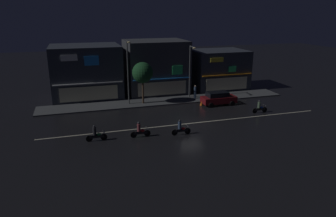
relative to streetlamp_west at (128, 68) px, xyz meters
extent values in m
plane|color=black|center=(4.90, -8.48, -4.73)|extent=(140.00, 140.00, 0.00)
cube|color=beige|center=(4.90, -8.48, -4.72)|extent=(30.37, 0.16, 0.01)
cube|color=#424447|center=(4.90, 0.35, -4.66)|extent=(31.96, 3.68, 0.14)
cube|color=#383A3F|center=(4.90, 5.63, -1.05)|extent=(8.36, 6.77, 7.37)
cube|color=#268CF2|center=(4.90, 2.12, -2.13)|extent=(7.94, 0.24, 0.12)
cube|color=#33E572|center=(7.03, 2.18, -1.04)|extent=(1.44, 0.08, 1.20)
cube|color=beige|center=(4.90, 2.18, -3.43)|extent=(6.68, 0.06, 1.80)
cube|color=#2D333D|center=(-4.68, 5.76, -1.25)|extent=(8.96, 7.03, 6.96)
cube|color=white|center=(-4.68, 2.12, -2.13)|extent=(8.51, 0.24, 0.12)
cube|color=#268CF2|center=(-4.10, 2.18, 0.69)|extent=(1.76, 0.08, 1.15)
cube|color=white|center=(-6.70, 2.18, 1.13)|extent=(1.93, 0.08, 0.72)
cube|color=beige|center=(-4.68, 2.18, -3.43)|extent=(7.17, 0.06, 1.80)
cube|color=#2D333D|center=(14.49, 5.31, -1.87)|extent=(7.99, 6.12, 5.72)
cube|color=orange|center=(14.49, 2.12, -2.13)|extent=(7.59, 0.24, 0.12)
cube|color=#33E572|center=(15.21, 2.18, -1.34)|extent=(1.20, 0.08, 0.82)
cube|color=yellow|center=(12.78, 2.18, 0.06)|extent=(1.92, 0.08, 0.59)
cube|color=beige|center=(14.49, 2.18, -3.43)|extent=(6.39, 0.06, 1.80)
cylinder|color=#47494C|center=(0.00, 0.20, -0.65)|extent=(0.16, 0.16, 7.87)
cube|color=#47494C|center=(0.00, -0.50, 3.18)|extent=(0.10, 1.40, 0.10)
ellipsoid|color=#F9E099|center=(0.00, -1.20, 3.10)|extent=(0.44, 0.32, 0.20)
cylinder|color=#47494C|center=(8.33, 0.96, -1.15)|extent=(0.16, 0.16, 6.88)
cube|color=#47494C|center=(8.33, 0.26, 2.19)|extent=(0.10, 1.40, 0.10)
ellipsoid|color=#F9E099|center=(8.33, -0.44, 2.11)|extent=(0.44, 0.32, 0.20)
cylinder|color=#334766|center=(8.85, 0.18, -3.81)|extent=(0.33, 0.33, 1.55)
sphere|color=tan|center=(8.85, 0.18, -2.92)|extent=(0.22, 0.22, 0.22)
cylinder|color=#473323|center=(1.75, -0.09, -3.15)|extent=(0.24, 0.24, 2.87)
sphere|color=#194723|center=(1.75, -0.09, -0.69)|extent=(2.57, 2.57, 2.57)
cube|color=maroon|center=(10.73, -3.06, -4.04)|extent=(4.30, 1.78, 0.76)
cube|color=black|center=(10.52, -3.06, -3.36)|extent=(2.58, 1.57, 0.60)
cube|color=#F9F2CC|center=(12.84, -2.45, -3.94)|extent=(0.08, 0.20, 0.12)
cube|color=#F9F2CC|center=(12.84, -3.66, -3.94)|extent=(0.08, 0.20, 0.12)
cylinder|color=black|center=(12.15, -2.17, -4.42)|extent=(0.62, 0.20, 0.62)
cylinder|color=black|center=(12.15, -3.95, -4.42)|extent=(0.62, 0.20, 0.62)
cylinder|color=black|center=(9.31, -2.17, -4.42)|extent=(0.62, 0.20, 0.62)
cylinder|color=black|center=(9.31, -3.95, -4.42)|extent=(0.62, 0.20, 0.62)
cylinder|color=black|center=(-4.18, -10.35, -4.43)|extent=(0.60, 0.08, 0.60)
cylinder|color=black|center=(-5.48, -10.35, -4.43)|extent=(0.60, 0.10, 0.60)
cube|color=black|center=(-4.83, -10.35, -4.33)|extent=(1.30, 0.14, 0.20)
ellipsoid|color=#268C3F|center=(-4.63, -10.35, -4.11)|extent=(0.44, 0.26, 0.24)
cube|color=black|center=(-5.03, -10.35, -4.18)|extent=(0.56, 0.22, 0.10)
cylinder|color=slate|center=(-4.23, -10.35, -3.88)|extent=(0.03, 0.60, 0.03)
sphere|color=white|center=(-4.14, -10.35, -3.98)|extent=(0.14, 0.14, 0.14)
cylinder|color=#232328|center=(-4.98, -10.35, -3.78)|extent=(0.32, 0.32, 0.70)
sphere|color=#333338|center=(-4.98, -10.35, -3.32)|extent=(0.22, 0.22, 0.22)
cylinder|color=black|center=(-0.20, -10.59, -4.43)|extent=(0.60, 0.08, 0.60)
cylinder|color=black|center=(-1.50, -10.59, -4.43)|extent=(0.60, 0.10, 0.60)
cube|color=black|center=(-0.85, -10.59, -4.33)|extent=(1.30, 0.14, 0.20)
ellipsoid|color=red|center=(-0.65, -10.59, -4.11)|extent=(0.44, 0.26, 0.24)
cube|color=black|center=(-1.05, -10.59, -4.18)|extent=(0.56, 0.22, 0.10)
cylinder|color=slate|center=(-0.25, -10.59, -3.88)|extent=(0.03, 0.60, 0.03)
sphere|color=white|center=(-0.16, -10.59, -3.98)|extent=(0.14, 0.14, 0.14)
cylinder|color=brown|center=(-1.00, -10.59, -3.78)|extent=(0.32, 0.32, 0.70)
sphere|color=#333338|center=(-1.00, -10.59, -3.32)|extent=(0.22, 0.22, 0.22)
cylinder|color=black|center=(14.51, -7.40, -4.43)|extent=(0.60, 0.08, 0.60)
cylinder|color=black|center=(13.21, -7.40, -4.43)|extent=(0.60, 0.10, 0.60)
cube|color=black|center=(13.86, -7.40, -4.33)|extent=(1.30, 0.14, 0.20)
ellipsoid|color=#1E4CB2|center=(14.06, -7.40, -4.11)|extent=(0.44, 0.26, 0.24)
cube|color=black|center=(13.66, -7.40, -4.18)|extent=(0.56, 0.22, 0.10)
cylinder|color=slate|center=(14.46, -7.40, -3.88)|extent=(0.03, 0.60, 0.03)
sphere|color=white|center=(14.55, -7.40, -3.98)|extent=(0.14, 0.14, 0.14)
cylinder|color=#4C664C|center=(13.71, -7.40, -3.78)|extent=(0.32, 0.32, 0.70)
sphere|color=#333338|center=(13.71, -7.40, -3.32)|extent=(0.22, 0.22, 0.22)
cylinder|color=black|center=(3.61, -11.14, -4.43)|extent=(0.60, 0.08, 0.60)
cylinder|color=black|center=(2.31, -11.14, -4.43)|extent=(0.60, 0.10, 0.60)
cube|color=black|center=(2.96, -11.14, -4.33)|extent=(1.30, 0.14, 0.20)
ellipsoid|color=red|center=(3.16, -11.14, -4.11)|extent=(0.44, 0.26, 0.24)
cube|color=black|center=(2.76, -11.14, -4.18)|extent=(0.56, 0.22, 0.10)
cylinder|color=slate|center=(3.56, -11.14, -3.88)|extent=(0.03, 0.60, 0.03)
sphere|color=white|center=(3.65, -11.14, -3.98)|extent=(0.14, 0.14, 0.14)
cylinder|color=#334766|center=(2.81, -11.14, -3.78)|extent=(0.32, 0.32, 0.70)
sphere|color=#333338|center=(2.81, -11.14, -3.32)|extent=(0.22, 0.22, 0.22)
cone|color=orange|center=(8.57, -2.68, -4.45)|extent=(0.36, 0.36, 0.55)
camera|label=1|loc=(-6.26, -37.28, 6.46)|focal=33.52mm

